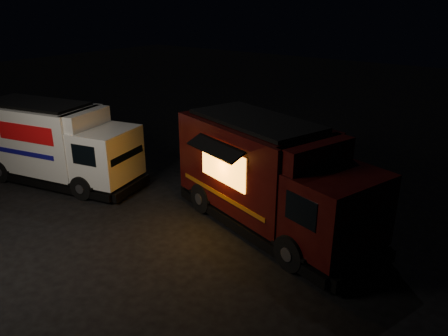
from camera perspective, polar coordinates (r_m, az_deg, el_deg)
ground at (r=13.08m, az=-9.82°, el=-8.28°), size 80.00×80.00×0.00m
white_truck at (r=17.01m, az=-20.89°, el=3.01°), size 6.76×3.61×2.92m
red_truck at (r=12.60m, az=6.54°, el=-1.29°), size 7.22×4.34×3.16m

